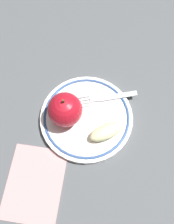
{
  "coord_description": "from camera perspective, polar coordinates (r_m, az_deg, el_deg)",
  "views": [
    {
      "loc": [
        -0.11,
        0.17,
        0.54
      ],
      "look_at": [
        0.01,
        -0.0,
        0.04
      ],
      "focal_mm": 40.0,
      "sensor_mm": 36.0,
      "label": 1
    }
  ],
  "objects": [
    {
      "name": "ground_plane",
      "position": [
        0.58,
        0.86,
        -2.26
      ],
      "size": [
        2.0,
        2.0,
        0.0
      ],
      "primitive_type": "plane",
      "color": "#4D5155"
    },
    {
      "name": "plate",
      "position": [
        0.57,
        0.0,
        -1.13
      ],
      "size": [
        0.21,
        0.21,
        0.02
      ],
      "color": "white",
      "rests_on": "ground_plane"
    },
    {
      "name": "apple_red_whole",
      "position": [
        0.53,
        -5.04,
        0.53
      ],
      "size": [
        0.07,
        0.07,
        0.08
      ],
      "color": "#B21422",
      "rests_on": "plate"
    },
    {
      "name": "apple_slice_front",
      "position": [
        0.54,
        4.48,
        -4.46
      ],
      "size": [
        0.07,
        0.08,
        0.02
      ],
      "primitive_type": "ellipsoid",
      "rotation": [
        0.0,
        0.0,
        4.15
      ],
      "color": "beige",
      "rests_on": "plate"
    },
    {
      "name": "fork",
      "position": [
        0.58,
        3.75,
        3.11
      ],
      "size": [
        0.14,
        0.13,
        0.0
      ],
      "rotation": [
        0.0,
        0.0,
        0.77
      ],
      "color": "silver",
      "rests_on": "plate"
    },
    {
      "name": "napkin_folded",
      "position": [
        0.55,
        -11.93,
        -15.7
      ],
      "size": [
        0.17,
        0.19,
        0.01
      ],
      "primitive_type": "cube",
      "rotation": [
        0.0,
        0.0,
        0.45
      ],
      "color": "#BE8F90",
      "rests_on": "ground_plane"
    }
  ]
}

